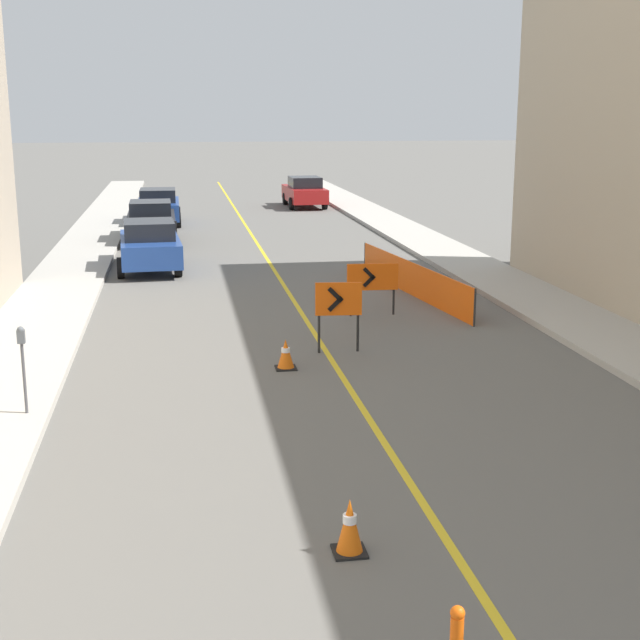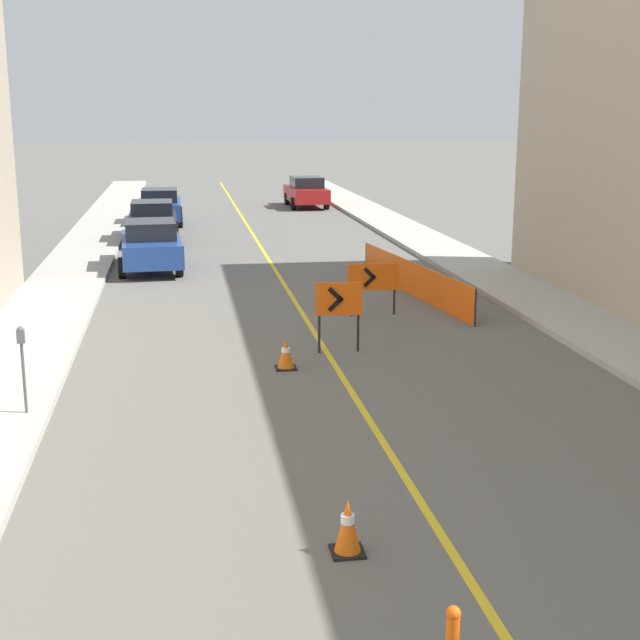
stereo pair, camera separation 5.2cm
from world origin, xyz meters
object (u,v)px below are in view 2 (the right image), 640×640
(arrow_barricade_primary, at_px, (339,303))
(traffic_cone_second, at_px, (348,526))
(parked_car_opposite_side, at_px, (306,192))
(parking_meter_near_curb, at_px, (22,352))
(parked_car_curb_far, at_px, (160,206))
(parked_car_curb_near, at_px, (151,245))
(parked_car_curb_mid, at_px, (153,221))
(traffic_cone_third, at_px, (286,354))
(arrow_barricade_secondary, at_px, (373,279))

(arrow_barricade_primary, bearing_deg, traffic_cone_second, -94.29)
(parked_car_opposite_side, bearing_deg, parking_meter_near_curb, -107.44)
(parked_car_curb_far, bearing_deg, parked_car_curb_near, -90.63)
(traffic_cone_second, xyz_separation_m, parked_car_curb_far, (-2.59, 31.07, 0.47))
(parked_car_curb_near, relative_size, parked_car_curb_mid, 1.02)
(parked_car_curb_near, bearing_deg, parked_car_curb_far, 86.29)
(parked_car_curb_near, height_order, parked_car_curb_mid, same)
(parked_car_curb_far, bearing_deg, parking_meter_near_curb, -94.06)
(traffic_cone_third, distance_m, parking_meter_near_curb, 5.18)
(arrow_barricade_primary, relative_size, parked_car_curb_near, 0.34)
(parked_car_curb_near, xyz_separation_m, parked_car_curb_far, (0.08, 11.83, 0.00))
(parked_car_curb_near, height_order, parking_meter_near_curb, parking_meter_near_curb)
(traffic_cone_third, bearing_deg, arrow_barricade_primary, 40.52)
(traffic_cone_second, distance_m, traffic_cone_third, 7.54)
(traffic_cone_second, height_order, parking_meter_near_curb, parking_meter_near_curb)
(traffic_cone_third, distance_m, parked_car_curb_near, 12.06)
(parked_car_curb_mid, distance_m, parked_car_opposite_side, 14.02)
(parked_car_opposite_side, relative_size, parking_meter_near_curb, 3.01)
(traffic_cone_second, distance_m, parked_car_curb_near, 19.43)
(parking_meter_near_curb, bearing_deg, arrow_barricade_secondary, 42.82)
(arrow_barricade_primary, relative_size, parked_car_curb_far, 0.34)
(arrow_barricade_primary, height_order, parked_car_opposite_side, parked_car_opposite_side)
(arrow_barricade_secondary, bearing_deg, parking_meter_near_curb, -134.53)
(arrow_barricade_primary, xyz_separation_m, parked_car_curb_near, (-4.11, 10.64, -0.26))
(arrow_barricade_secondary, relative_size, parked_car_curb_near, 0.29)
(traffic_cone_second, relative_size, arrow_barricade_primary, 0.45)
(arrow_barricade_secondary, distance_m, parked_car_curb_mid, 14.82)
(traffic_cone_second, distance_m, parked_car_curb_far, 31.18)
(traffic_cone_second, bearing_deg, traffic_cone_third, 88.51)
(traffic_cone_third, relative_size, parked_car_curb_far, 0.14)
(parked_car_curb_far, bearing_deg, parked_car_curb_mid, -92.20)
(arrow_barricade_secondary, relative_size, parked_car_curb_mid, 0.30)
(parked_car_curb_near, distance_m, parked_car_opposite_side, 19.58)
(arrow_barricade_secondary, bearing_deg, parked_car_curb_near, 129.63)
(arrow_barricade_primary, distance_m, parked_car_curb_mid, 17.47)
(arrow_barricade_primary, bearing_deg, arrow_barricade_secondary, 71.29)
(parked_car_curb_near, bearing_deg, parked_car_opposite_side, 64.05)
(parked_car_curb_near, height_order, parked_car_curb_far, same)
(traffic_cone_third, height_order, parked_car_curb_near, parked_car_curb_near)
(traffic_cone_second, bearing_deg, arrow_barricade_secondary, 76.36)
(parked_car_curb_far, height_order, parking_meter_near_curb, parking_meter_near_curb)
(parked_car_opposite_side, height_order, parking_meter_near_curb, parking_meter_near_curb)
(arrow_barricade_secondary, relative_size, parked_car_curb_far, 0.30)
(arrow_barricade_primary, distance_m, parked_car_opposite_side, 28.92)
(arrow_barricade_secondary, distance_m, parking_meter_near_curb, 9.84)
(arrow_barricade_secondary, xyz_separation_m, parked_car_opposite_side, (1.98, 25.45, -0.12))
(parked_car_curb_near, bearing_deg, traffic_cone_second, -85.37)
(traffic_cone_third, height_order, arrow_barricade_primary, arrow_barricade_primary)
(arrow_barricade_primary, bearing_deg, parked_car_curb_mid, 109.16)
(parked_car_curb_far, bearing_deg, traffic_cone_second, -85.44)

